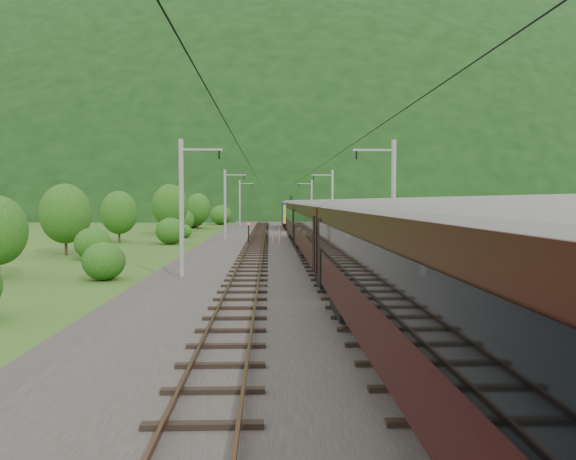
{
  "coord_description": "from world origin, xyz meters",
  "views": [
    {
      "loc": [
        -1.09,
        -32.77,
        4.74
      ],
      "look_at": [
        0.27,
        8.11,
        2.6
      ],
      "focal_mm": 35.0,
      "sensor_mm": 36.0,
      "label": 1
    }
  ],
  "objects": [
    {
      "name": "signal",
      "position": [
        -3.23,
        24.78,
        1.57
      ],
      "size": [
        0.24,
        0.24,
        2.16
      ],
      "color": "black",
      "rests_on": "railbed"
    },
    {
      "name": "vegetation_left",
      "position": [
        -14.7,
        18.87,
        2.79
      ],
      "size": [
        13.19,
        144.62,
        7.01
      ],
      "color": "#174F15",
      "rests_on": "ground"
    },
    {
      "name": "overhead_wires",
      "position": [
        0.0,
        10.0,
        7.1
      ],
      "size": [
        4.83,
        198.0,
        0.03
      ],
      "color": "black",
      "rests_on": "ground"
    },
    {
      "name": "train",
      "position": [
        2.4,
        2.81,
        3.54
      ],
      "size": [
        2.99,
        120.41,
        5.19
      ],
      "color": "black",
      "rests_on": "ground"
    },
    {
      "name": "track_right",
      "position": [
        2.4,
        10.0,
        0.37
      ],
      "size": [
        2.4,
        220.0,
        0.27
      ],
      "color": "brown",
      "rests_on": "railbed"
    },
    {
      "name": "ground",
      "position": [
        0.0,
        0.0,
        0.0
      ],
      "size": [
        600.0,
        600.0,
        0.0
      ],
      "primitive_type": "plane",
      "color": "#36571B",
      "rests_on": "ground"
    },
    {
      "name": "mountain_main",
      "position": [
        0.0,
        260.0,
        0.0
      ],
      "size": [
        504.0,
        360.0,
        244.0
      ],
      "primitive_type": "ellipsoid",
      "color": "black",
      "rests_on": "ground"
    },
    {
      "name": "catenary_left",
      "position": [
        -6.12,
        32.0,
        4.5
      ],
      "size": [
        2.54,
        192.28,
        8.0
      ],
      "color": "gray",
      "rests_on": "railbed"
    },
    {
      "name": "mountain_ridge",
      "position": [
        -120.0,
        300.0,
        0.0
      ],
      "size": [
        336.0,
        280.0,
        132.0
      ],
      "primitive_type": "ellipsoid",
      "color": "black",
      "rests_on": "ground"
    },
    {
      "name": "railbed",
      "position": [
        0.0,
        10.0,
        0.15
      ],
      "size": [
        14.0,
        220.0,
        0.3
      ],
      "primitive_type": "cube",
      "color": "#38332D",
      "rests_on": "ground"
    },
    {
      "name": "vegetation_right",
      "position": [
        12.33,
        15.32,
        1.47
      ],
      "size": [
        6.84,
        106.9,
        3.15
      ],
      "color": "#174F15",
      "rests_on": "ground"
    },
    {
      "name": "hazard_post_near",
      "position": [
        -0.69,
        25.8,
        0.94
      ],
      "size": [
        0.14,
        0.14,
        1.28
      ],
      "primitive_type": "cylinder",
      "color": "red",
      "rests_on": "railbed"
    },
    {
      "name": "track_left",
      "position": [
        -2.4,
        10.0,
        0.37
      ],
      "size": [
        2.4,
        220.0,
        0.27
      ],
      "color": "brown",
      "rests_on": "railbed"
    },
    {
      "name": "hazard_post_far",
      "position": [
        -0.03,
        23.76,
        1.16
      ],
      "size": [
        0.18,
        0.18,
        1.72
      ],
      "primitive_type": "cylinder",
      "color": "red",
      "rests_on": "railbed"
    },
    {
      "name": "catenary_right",
      "position": [
        6.12,
        32.0,
        4.5
      ],
      "size": [
        2.54,
        192.28,
        8.0
      ],
      "color": "gray",
      "rests_on": "railbed"
    }
  ]
}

